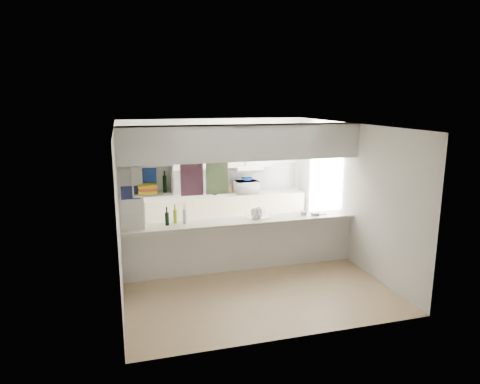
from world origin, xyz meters
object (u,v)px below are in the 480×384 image
object	(u,v)px
bowl	(247,179)
wine_bottles	(176,217)
microwave	(247,187)
dish_rack	(258,214)

from	to	relation	value
bowl	wine_bottles	size ratio (longest dim) A/B	0.72
microwave	wine_bottles	xyz separation A→B (m)	(-1.86, -2.02, -0.01)
bowl	wine_bottles	bearing A→B (deg)	-132.53
microwave	dish_rack	world-z (taller)	microwave
wine_bottles	dish_rack	bearing A→B (deg)	-0.43
bowl	dish_rack	world-z (taller)	bowl
microwave	bowl	distance (m)	0.18
bowl	microwave	bearing A→B (deg)	-123.16
dish_rack	wine_bottles	size ratio (longest dim) A/B	1.21
wine_bottles	bowl	bearing A→B (deg)	47.47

